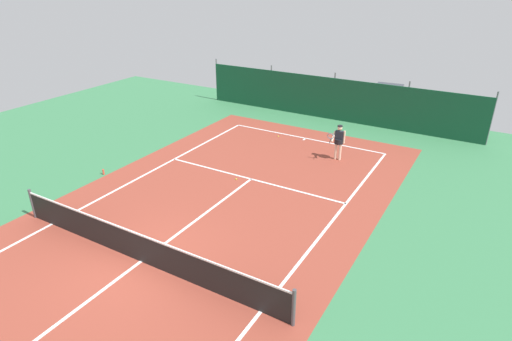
{
  "coord_description": "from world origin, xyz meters",
  "views": [
    {
      "loc": [
        8.18,
        -7.23,
        7.88
      ],
      "look_at": [
        0.71,
        5.59,
        0.9
      ],
      "focal_mm": 29.95,
      "sensor_mm": 36.0,
      "label": 1
    }
  ],
  "objects_px": {
    "tennis_ball_near_player": "(278,136)",
    "water_bottle": "(103,172)",
    "tennis_net": "(139,247)",
    "parked_car": "(387,100)",
    "tennis_player": "(339,140)",
    "tennis_ball_midcourt": "(236,179)"
  },
  "relations": [
    {
      "from": "tennis_net",
      "to": "tennis_ball_midcourt",
      "type": "distance_m",
      "value": 6.08
    },
    {
      "from": "tennis_ball_near_player",
      "to": "water_bottle",
      "type": "bearing_deg",
      "value": -119.14
    },
    {
      "from": "tennis_ball_midcourt",
      "to": "water_bottle",
      "type": "relative_size",
      "value": 0.28
    },
    {
      "from": "tennis_player",
      "to": "tennis_ball_midcourt",
      "type": "height_order",
      "value": "tennis_player"
    },
    {
      "from": "tennis_net",
      "to": "parked_car",
      "type": "bearing_deg",
      "value": 82.39
    },
    {
      "from": "tennis_net",
      "to": "parked_car",
      "type": "height_order",
      "value": "parked_car"
    },
    {
      "from": "tennis_net",
      "to": "tennis_player",
      "type": "xyz_separation_m",
      "value": [
        2.36,
        10.15,
        0.45
      ]
    },
    {
      "from": "tennis_net",
      "to": "water_bottle",
      "type": "bearing_deg",
      "value": 147.28
    },
    {
      "from": "tennis_player",
      "to": "parked_car",
      "type": "relative_size",
      "value": 0.38
    },
    {
      "from": "tennis_ball_midcourt",
      "to": "parked_car",
      "type": "bearing_deg",
      "value": 76.37
    },
    {
      "from": "parked_car",
      "to": "water_bottle",
      "type": "bearing_deg",
      "value": -123.81
    },
    {
      "from": "parked_car",
      "to": "water_bottle",
      "type": "height_order",
      "value": "parked_car"
    },
    {
      "from": "tennis_player",
      "to": "water_bottle",
      "type": "bearing_deg",
      "value": 34.01
    },
    {
      "from": "parked_car",
      "to": "water_bottle",
      "type": "relative_size",
      "value": 18.06
    },
    {
      "from": "tennis_net",
      "to": "tennis_player",
      "type": "bearing_deg",
      "value": 76.9
    },
    {
      "from": "tennis_net",
      "to": "tennis_ball_near_player",
      "type": "relative_size",
      "value": 153.33
    },
    {
      "from": "tennis_net",
      "to": "parked_car",
      "type": "relative_size",
      "value": 2.34
    },
    {
      "from": "tennis_net",
      "to": "tennis_ball_near_player",
      "type": "height_order",
      "value": "tennis_net"
    },
    {
      "from": "tennis_net",
      "to": "tennis_ball_near_player",
      "type": "distance_m",
      "value": 11.48
    },
    {
      "from": "tennis_ball_midcourt",
      "to": "water_bottle",
      "type": "height_order",
      "value": "water_bottle"
    },
    {
      "from": "tennis_ball_near_player",
      "to": "water_bottle",
      "type": "xyz_separation_m",
      "value": [
        -4.33,
        -7.76,
        0.09
      ]
    },
    {
      "from": "water_bottle",
      "to": "tennis_ball_midcourt",
      "type": "bearing_deg",
      "value": 25.08
    }
  ]
}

